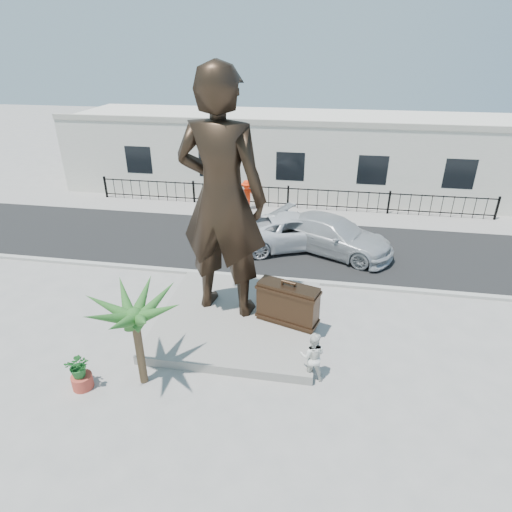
{
  "coord_description": "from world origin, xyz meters",
  "views": [
    {
      "loc": [
        2.05,
        -10.13,
        8.5
      ],
      "look_at": [
        0.0,
        2.0,
        2.3
      ],
      "focal_mm": 30.0,
      "sensor_mm": 36.0,
      "label": 1
    }
  ],
  "objects_px": {
    "suitcase": "(288,304)",
    "tourist": "(312,356)",
    "statue": "(222,199)",
    "car_white": "(295,230)"
  },
  "relations": [
    {
      "from": "suitcase",
      "to": "car_white",
      "type": "bearing_deg",
      "value": 110.38
    },
    {
      "from": "suitcase",
      "to": "car_white",
      "type": "distance_m",
      "value": 6.55
    },
    {
      "from": "tourist",
      "to": "car_white",
      "type": "bearing_deg",
      "value": -83.02
    },
    {
      "from": "suitcase",
      "to": "tourist",
      "type": "bearing_deg",
      "value": -49.2
    },
    {
      "from": "statue",
      "to": "car_white",
      "type": "bearing_deg",
      "value": -97.93
    },
    {
      "from": "statue",
      "to": "tourist",
      "type": "distance_m",
      "value": 5.36
    },
    {
      "from": "statue",
      "to": "suitcase",
      "type": "bearing_deg",
      "value": 175.01
    },
    {
      "from": "statue",
      "to": "tourist",
      "type": "bearing_deg",
      "value": 148.46
    },
    {
      "from": "statue",
      "to": "suitcase",
      "type": "distance_m",
      "value": 3.93
    },
    {
      "from": "tourist",
      "to": "car_white",
      "type": "xyz_separation_m",
      "value": [
        -1.22,
        8.66,
        0.01
      ]
    }
  ]
}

